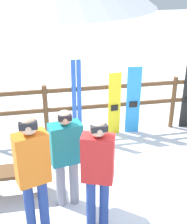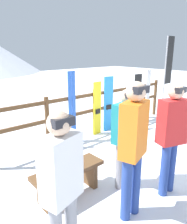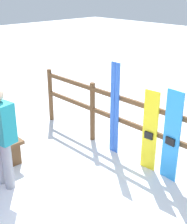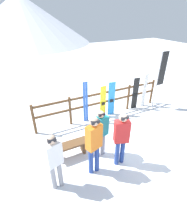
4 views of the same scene
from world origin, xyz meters
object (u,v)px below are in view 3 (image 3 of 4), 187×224
Objects in this scene: person_teal at (1,132)px; snowboard_yellow at (150,131)px; bench at (0,140)px; ski_pair_blue at (115,109)px; snowboard_blue at (171,137)px.

person_teal is 1.15× the size of snowboard_yellow.
person_teal is (0.84, -0.36, 0.58)m from bench.
bench is 0.65× the size of ski_pair_blue.
bench is 2.13m from ski_pair_blue.
ski_pair_blue is at bearing 52.08° from bench.
person_teal reaches higher than snowboard_yellow.
bench is at bearing 156.82° from person_teal.
snowboard_blue is (2.47, 1.62, 0.40)m from bench.
bench is 1.08m from person_teal.
snowboard_blue is (0.41, 0.00, 0.05)m from snowboard_yellow.
person_teal is 2.34m from snowboard_yellow.
bench is 0.70× the size of person_teal.
snowboard_yellow is (0.79, -0.00, -0.16)m from ski_pair_blue.
snowboard_yellow is (2.06, 1.62, 0.35)m from bench.
ski_pair_blue is at bearing 179.84° from snowboard_blue.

